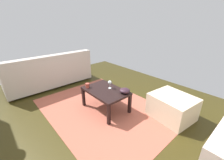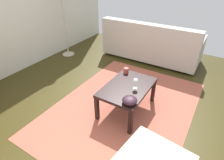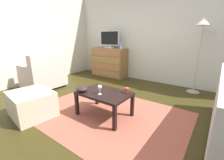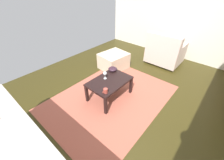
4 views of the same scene
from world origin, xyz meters
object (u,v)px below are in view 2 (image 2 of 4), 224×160
wine_glass (136,81)px  mug (126,70)px  bowl_decorative (130,100)px  couch_large (151,45)px  coffee_table (127,89)px

wine_glass → mug: (0.32, 0.31, -0.07)m
wine_glass → mug: wine_glass is taller
mug → bowl_decorative: bearing=-149.0°
mug → couch_large: 1.55m
coffee_table → couch_large: 1.89m
wine_glass → mug: 0.45m
bowl_decorative → wine_glass: bearing=13.8°
wine_glass → bowl_decorative: size_ratio=0.84×
mug → couch_large: (1.53, 0.19, -0.13)m
wine_glass → mug: bearing=44.0°
wine_glass → bowl_decorative: bearing=-166.2°
coffee_table → mug: size_ratio=7.44×
wine_glass → couch_large: couch_large is taller
coffee_table → bowl_decorative: (-0.32, -0.19, 0.10)m
mug → coffee_table: bearing=-149.1°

